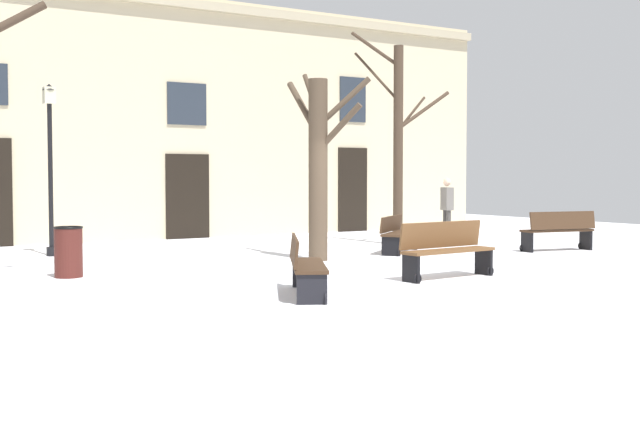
{
  "coord_description": "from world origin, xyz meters",
  "views": [
    {
      "loc": [
        -8.59,
        -12.33,
        1.75
      ],
      "look_at": [
        0.0,
        1.69,
        0.97
      ],
      "focal_mm": 44.94,
      "sensor_mm": 36.0,
      "label": 1
    }
  ],
  "objects_px": {
    "streetlamp": "(50,151)",
    "person_near_bench": "(447,206)",
    "bench_near_center_tree": "(305,265)",
    "bench_by_litter_bin": "(446,249)",
    "tree_right_of_center": "(398,138)",
    "bench_back_to_back_left": "(559,230)",
    "tree_left_of_center": "(319,163)",
    "litter_bin": "(68,252)",
    "bench_back_to_back_right": "(398,233)"
  },
  "relations": [
    {
      "from": "streetlamp",
      "to": "person_near_bench",
      "type": "relative_size",
      "value": 2.22
    },
    {
      "from": "bench_near_center_tree",
      "to": "bench_by_litter_bin",
      "type": "height_order",
      "value": "bench_by_litter_bin"
    },
    {
      "from": "tree_right_of_center",
      "to": "person_near_bench",
      "type": "bearing_deg",
      "value": 14.8
    },
    {
      "from": "bench_back_to_back_left",
      "to": "streetlamp",
      "type": "bearing_deg",
      "value": -15.26
    },
    {
      "from": "streetlamp",
      "to": "bench_near_center_tree",
      "type": "bearing_deg",
      "value": -76.91
    },
    {
      "from": "tree_left_of_center",
      "to": "bench_near_center_tree",
      "type": "height_order",
      "value": "tree_left_of_center"
    },
    {
      "from": "tree_right_of_center",
      "to": "bench_by_litter_bin",
      "type": "distance_m",
      "value": 7.0
    },
    {
      "from": "litter_bin",
      "to": "person_near_bench",
      "type": "bearing_deg",
      "value": 14.64
    },
    {
      "from": "litter_bin",
      "to": "person_near_bench",
      "type": "height_order",
      "value": "person_near_bench"
    },
    {
      "from": "litter_bin",
      "to": "bench_by_litter_bin",
      "type": "relative_size",
      "value": 0.46
    },
    {
      "from": "bench_back_to_back_right",
      "to": "bench_back_to_back_left",
      "type": "bearing_deg",
      "value": -64.42
    },
    {
      "from": "streetlamp",
      "to": "bench_near_center_tree",
      "type": "height_order",
      "value": "streetlamp"
    },
    {
      "from": "streetlamp",
      "to": "bench_near_center_tree",
      "type": "relative_size",
      "value": 2.02
    },
    {
      "from": "bench_back_to_back_left",
      "to": "bench_by_litter_bin",
      "type": "height_order",
      "value": "bench_by_litter_bin"
    },
    {
      "from": "streetlamp",
      "to": "bench_by_litter_bin",
      "type": "height_order",
      "value": "streetlamp"
    },
    {
      "from": "streetlamp",
      "to": "bench_back_to_back_left",
      "type": "xyz_separation_m",
      "value": [
        10.27,
        -4.95,
        -1.79
      ]
    },
    {
      "from": "bench_by_litter_bin",
      "to": "person_near_bench",
      "type": "distance_m",
      "value": 8.33
    },
    {
      "from": "person_near_bench",
      "to": "streetlamp",
      "type": "bearing_deg",
      "value": 97.93
    },
    {
      "from": "tree_left_of_center",
      "to": "person_near_bench",
      "type": "height_order",
      "value": "tree_left_of_center"
    },
    {
      "from": "tree_left_of_center",
      "to": "bench_near_center_tree",
      "type": "distance_m",
      "value": 5.05
    },
    {
      "from": "tree_right_of_center",
      "to": "streetlamp",
      "type": "distance_m",
      "value": 8.33
    },
    {
      "from": "bench_back_to_back_right",
      "to": "tree_right_of_center",
      "type": "bearing_deg",
      "value": 14.35
    },
    {
      "from": "bench_near_center_tree",
      "to": "bench_back_to_back_left",
      "type": "bearing_deg",
      "value": -43.91
    },
    {
      "from": "bench_back_to_back_left",
      "to": "litter_bin",
      "type": "bearing_deg",
      "value": 4.83
    },
    {
      "from": "tree_right_of_center",
      "to": "bench_back_to_back_right",
      "type": "distance_m",
      "value": 3.11
    },
    {
      "from": "tree_right_of_center",
      "to": "bench_by_litter_bin",
      "type": "relative_size",
      "value": 2.86
    },
    {
      "from": "bench_near_center_tree",
      "to": "streetlamp",
      "type": "bearing_deg",
      "value": 40.7
    },
    {
      "from": "bench_near_center_tree",
      "to": "bench_by_litter_bin",
      "type": "relative_size",
      "value": 0.97
    },
    {
      "from": "litter_bin",
      "to": "bench_back_to_back_right",
      "type": "bearing_deg",
      "value": 4.38
    },
    {
      "from": "tree_right_of_center",
      "to": "bench_by_litter_bin",
      "type": "xyz_separation_m",
      "value": [
        -3.32,
        -5.76,
        -2.19
      ]
    },
    {
      "from": "bench_near_center_tree",
      "to": "tree_right_of_center",
      "type": "bearing_deg",
      "value": -18.18
    },
    {
      "from": "bench_by_litter_bin",
      "to": "tree_left_of_center",
      "type": "bearing_deg",
      "value": 90.84
    },
    {
      "from": "person_near_bench",
      "to": "bench_back_to_back_left",
      "type": "bearing_deg",
      "value": -165.97
    },
    {
      "from": "tree_left_of_center",
      "to": "streetlamp",
      "type": "distance_m",
      "value": 5.87
    },
    {
      "from": "bench_back_to_back_right",
      "to": "bench_near_center_tree",
      "type": "height_order",
      "value": "bench_near_center_tree"
    },
    {
      "from": "bench_back_to_back_left",
      "to": "person_near_bench",
      "type": "xyz_separation_m",
      "value": [
        -0.02,
        3.91,
        0.44
      ]
    },
    {
      "from": "litter_bin",
      "to": "person_near_bench",
      "type": "distance_m",
      "value": 11.23
    },
    {
      "from": "bench_back_to_back_right",
      "to": "bench_by_litter_bin",
      "type": "relative_size",
      "value": 0.86
    },
    {
      "from": "bench_back_to_back_right",
      "to": "bench_by_litter_bin",
      "type": "distance_m",
      "value": 4.53
    },
    {
      "from": "streetlamp",
      "to": "tree_right_of_center",
      "type": "bearing_deg",
      "value": -11.03
    },
    {
      "from": "bench_near_center_tree",
      "to": "tree_left_of_center",
      "type": "bearing_deg",
      "value": -6.2
    },
    {
      "from": "bench_back_to_back_right",
      "to": "bench_back_to_back_left",
      "type": "relative_size",
      "value": 0.89
    },
    {
      "from": "tree_left_of_center",
      "to": "bench_back_to_back_left",
      "type": "xyz_separation_m",
      "value": [
        5.79,
        -1.16,
        -1.53
      ]
    },
    {
      "from": "streetlamp",
      "to": "litter_bin",
      "type": "bearing_deg",
      "value": -98.86
    },
    {
      "from": "tree_right_of_center",
      "to": "litter_bin",
      "type": "height_order",
      "value": "tree_right_of_center"
    },
    {
      "from": "tree_left_of_center",
      "to": "person_near_bench",
      "type": "bearing_deg",
      "value": 25.42
    },
    {
      "from": "tree_right_of_center",
      "to": "bench_near_center_tree",
      "type": "height_order",
      "value": "tree_right_of_center"
    },
    {
      "from": "tree_right_of_center",
      "to": "bench_back_to_back_right",
      "type": "height_order",
      "value": "tree_right_of_center"
    },
    {
      "from": "bench_back_to_back_left",
      "to": "tree_left_of_center",
      "type": "bearing_deg",
      "value": -0.9
    },
    {
      "from": "tree_right_of_center",
      "to": "streetlamp",
      "type": "height_order",
      "value": "tree_right_of_center"
    }
  ]
}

